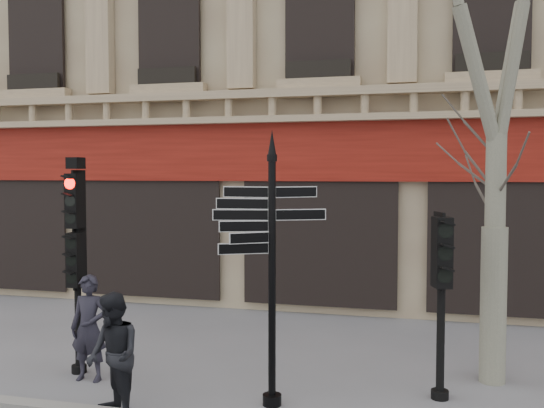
{
  "coord_description": "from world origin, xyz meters",
  "views": [
    {
      "loc": [
        2.3,
        -8.17,
        3.14
      ],
      "look_at": [
        0.04,
        0.6,
        2.67
      ],
      "focal_mm": 40.0,
      "sensor_mm": 36.0,
      "label": 1
    }
  ],
  "objects_px": {
    "traffic_signal_main": "(77,238)",
    "pedestrian_b": "(113,355)",
    "fingerpost": "(272,221)",
    "traffic_signal_secondary": "(442,272)",
    "pedestrian_a": "(89,328)"
  },
  "relations": [
    {
      "from": "traffic_signal_main",
      "to": "pedestrian_a",
      "type": "distance_m",
      "value": 1.4
    },
    {
      "from": "pedestrian_a",
      "to": "pedestrian_b",
      "type": "relative_size",
      "value": 1.0
    },
    {
      "from": "traffic_signal_main",
      "to": "pedestrian_b",
      "type": "height_order",
      "value": "traffic_signal_main"
    },
    {
      "from": "traffic_signal_main",
      "to": "pedestrian_b",
      "type": "xyz_separation_m",
      "value": [
        1.39,
        -1.42,
        -1.33
      ]
    },
    {
      "from": "fingerpost",
      "to": "pedestrian_a",
      "type": "relative_size",
      "value": 2.32
    },
    {
      "from": "fingerpost",
      "to": "traffic_signal_main",
      "type": "height_order",
      "value": "fingerpost"
    },
    {
      "from": "pedestrian_b",
      "to": "pedestrian_a",
      "type": "bearing_deg",
      "value": 172.92
    },
    {
      "from": "fingerpost",
      "to": "pedestrian_a",
      "type": "height_order",
      "value": "fingerpost"
    },
    {
      "from": "fingerpost",
      "to": "traffic_signal_secondary",
      "type": "bearing_deg",
      "value": 3.87
    },
    {
      "from": "traffic_signal_secondary",
      "to": "fingerpost",
      "type": "bearing_deg",
      "value": -175.51
    },
    {
      "from": "traffic_signal_main",
      "to": "pedestrian_b",
      "type": "bearing_deg",
      "value": -48.13
    },
    {
      "from": "fingerpost",
      "to": "traffic_signal_secondary",
      "type": "height_order",
      "value": "fingerpost"
    },
    {
      "from": "traffic_signal_main",
      "to": "pedestrian_a",
      "type": "relative_size",
      "value": 2.11
    },
    {
      "from": "pedestrian_a",
      "to": "pedestrian_b",
      "type": "distance_m",
      "value": 1.56
    },
    {
      "from": "pedestrian_b",
      "to": "traffic_signal_secondary",
      "type": "bearing_deg",
      "value": 63.54
    }
  ]
}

